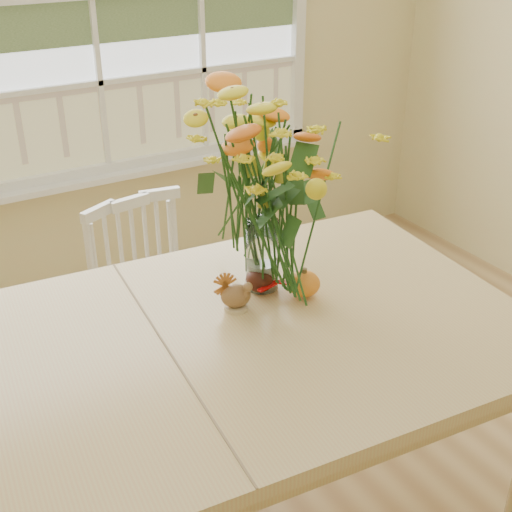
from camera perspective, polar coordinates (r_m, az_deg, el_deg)
wall_back at (r=3.43m, az=-13.44°, el=17.25°), size 4.00×0.02×2.70m
dining_table at (r=2.05m, az=0.29°, el=-8.00°), size 1.63×1.23×0.83m
windsor_chair at (r=2.77m, az=-8.85°, el=-3.68°), size 0.47×0.45×0.90m
flower_vase at (r=2.03m, az=0.54°, el=5.83°), size 0.48×0.48×0.57m
pumpkin at (r=2.12m, az=4.01°, el=-2.41°), size 0.10×0.10×0.08m
turkey_figurine at (r=2.05m, az=-1.69°, el=-3.36°), size 0.11×0.09×0.11m
dark_gourd at (r=2.14m, az=0.27°, el=-2.09°), size 0.13×0.10×0.08m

